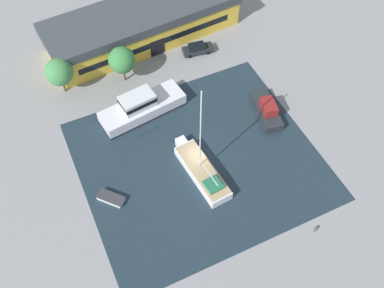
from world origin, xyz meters
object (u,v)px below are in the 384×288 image
sailboat_moored (202,171)px  small_dinghy (111,198)px  cabin_boat (267,110)px  quay_tree_by_water (59,72)px  quay_tree_near_building (122,60)px  parked_car (197,49)px  warehouse_building (143,23)px  motor_cruiser (141,107)px

sailboat_moored → small_dinghy: size_ratio=4.31×
small_dinghy → cabin_boat: (23.77, 3.75, 0.56)m
quay_tree_by_water → cabin_boat: quay_tree_by_water is taller
sailboat_moored → cabin_boat: 13.40m
quay_tree_by_water → sailboat_moored: size_ratio=0.39×
quay_tree_near_building → quay_tree_by_water: bearing=169.6°
quay_tree_by_water → parked_car: (20.74, -0.77, -2.91)m
parked_car → small_dinghy: bearing=-38.6°
warehouse_building → parked_car: 9.43m
motor_cruiser → parked_car: bearing=-65.2°
quay_tree_by_water → motor_cruiser: quay_tree_by_water is taller
parked_car → cabin_boat: cabin_boat is taller
motor_cruiser → cabin_boat: (15.49, -7.40, -0.43)m
quay_tree_near_building → quay_tree_by_water: 8.71m
parked_car → motor_cruiser: (-12.21, -7.82, 0.50)m
sailboat_moored → motor_cruiser: 12.90m
warehouse_building → parked_car: bearing=-53.8°
quay_tree_by_water → warehouse_building: bearing=22.9°
quay_tree_by_water → small_dinghy: quay_tree_by_water is taller
quay_tree_near_building → cabin_boat: quay_tree_near_building is taller
motor_cruiser → small_dinghy: motor_cruiser is taller
sailboat_moored → warehouse_building: bearing=78.5°
warehouse_building → parked_car: size_ratio=6.37×
warehouse_building → quay_tree_near_building: size_ratio=5.38×
quay_tree_near_building → parked_car: size_ratio=1.18×
parked_car → small_dinghy: (-20.49, -18.97, -0.49)m
motor_cruiser → small_dinghy: 13.93m
warehouse_building → cabin_boat: bearing=-72.1°
quay_tree_by_water → small_dinghy: size_ratio=1.68×
warehouse_building → small_dinghy: bearing=-124.1°
small_dinghy → motor_cruiser: bearing=11.1°
quay_tree_near_building → sailboat_moored: 20.01m
quay_tree_near_building → motor_cruiser: quay_tree_near_building is taller
quay_tree_near_building → quay_tree_by_water: (-8.56, 1.57, -0.16)m
quay_tree_near_building → small_dinghy: quay_tree_near_building is taller
warehouse_building → quay_tree_by_water: bearing=-162.2°
small_dinghy → cabin_boat: 24.07m
warehouse_building → parked_car: (6.10, -6.95, -1.90)m
warehouse_building → quay_tree_near_building: (-6.08, -7.75, 1.17)m
quay_tree_by_water → parked_car: quay_tree_by_water is taller
parked_car → quay_tree_by_water: bearing=-83.5°
small_dinghy → quay_tree_near_building: bearing=23.2°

